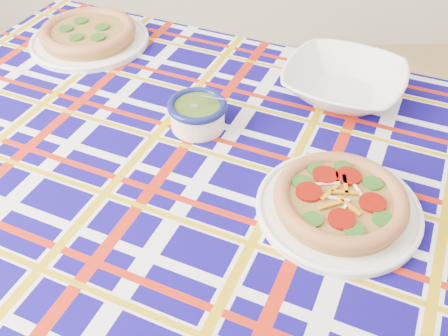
{
  "coord_description": "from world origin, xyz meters",
  "views": [
    {
      "loc": [
        -0.28,
        -0.81,
        1.53
      ],
      "look_at": [
        -0.28,
        -0.06,
        0.85
      ],
      "focal_mm": 40.0,
      "sensor_mm": 36.0,
      "label": 1
    }
  ],
  "objects_px": {
    "main_focaccia_plate": "(340,200)",
    "pesto_bowl": "(197,112)",
    "serving_bowl": "(344,82)",
    "dining_table": "(241,209)"
  },
  "relations": [
    {
      "from": "main_focaccia_plate",
      "to": "pesto_bowl",
      "type": "height_order",
      "value": "pesto_bowl"
    },
    {
      "from": "pesto_bowl",
      "to": "serving_bowl",
      "type": "xyz_separation_m",
      "value": [
        0.35,
        0.12,
        -0.0
      ]
    },
    {
      "from": "dining_table",
      "to": "serving_bowl",
      "type": "bearing_deg",
      "value": 74.16
    },
    {
      "from": "main_focaccia_plate",
      "to": "pesto_bowl",
      "type": "relative_size",
      "value": 2.39
    },
    {
      "from": "dining_table",
      "to": "main_focaccia_plate",
      "type": "height_order",
      "value": "main_focaccia_plate"
    },
    {
      "from": "serving_bowl",
      "to": "dining_table",
      "type": "bearing_deg",
      "value": -130.4
    },
    {
      "from": "pesto_bowl",
      "to": "serving_bowl",
      "type": "distance_m",
      "value": 0.37
    },
    {
      "from": "dining_table",
      "to": "main_focaccia_plate",
      "type": "relative_size",
      "value": 6.38
    },
    {
      "from": "dining_table",
      "to": "pesto_bowl",
      "type": "height_order",
      "value": "pesto_bowl"
    },
    {
      "from": "main_focaccia_plate",
      "to": "pesto_bowl",
      "type": "xyz_separation_m",
      "value": [
        -0.27,
        0.27,
        0.01
      ]
    }
  ]
}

